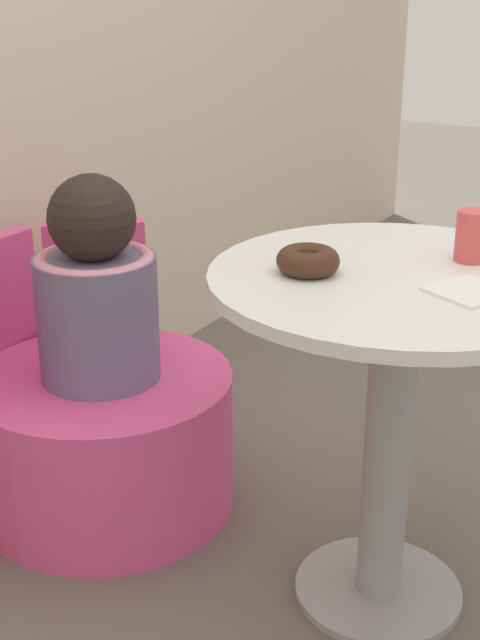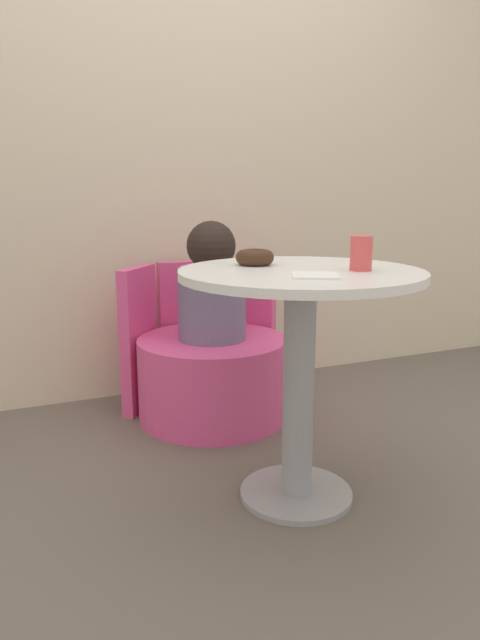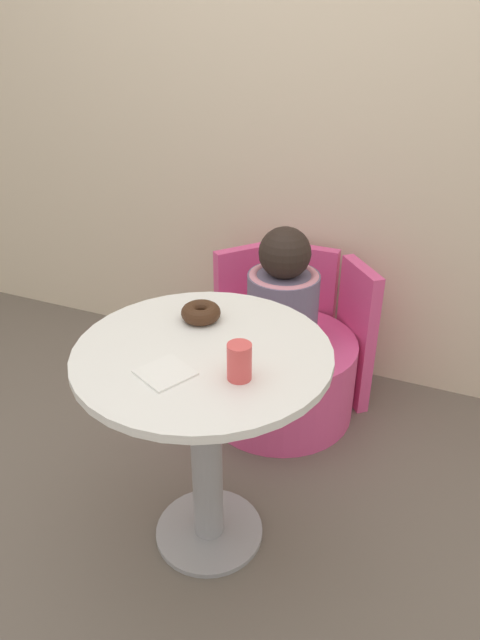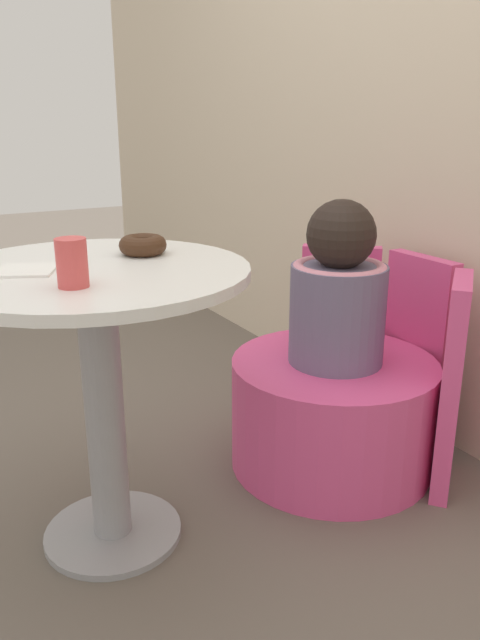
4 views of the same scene
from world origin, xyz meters
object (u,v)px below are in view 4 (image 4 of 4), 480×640
cup (72,263)px  child_figure (338,293)px  round_table (100,345)px  donut (143,245)px  tub_chair (332,413)px

cup → child_figure: bearing=101.0°
round_table → donut: bearing=117.7°
round_table → tub_chair: size_ratio=1.15×
round_table → child_figure: size_ratio=1.49×
tub_chair → child_figure: 0.38m
donut → cup: bearing=-46.5°
round_table → tub_chair: bearing=90.8°
tub_chair → cup: cup is taller
child_figure → donut: 0.60m
donut → child_figure: bearing=83.1°
child_figure → donut: child_figure is taller
child_figure → cup: child_figure is taller
cup → round_table: bearing=149.5°
child_figure → cup: (0.15, -0.80, 0.21)m
donut → cup: 0.32m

